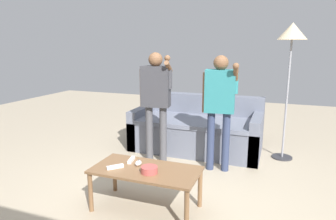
# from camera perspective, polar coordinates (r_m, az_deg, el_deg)

# --- Properties ---
(ground_plane) EXTENTS (12.00, 12.00, 0.00)m
(ground_plane) POSITION_cam_1_polar(r_m,az_deg,el_deg) (3.32, -0.25, -16.09)
(ground_plane) COLOR tan
(couch) EXTENTS (1.91, 0.95, 0.80)m
(couch) POSITION_cam_1_polar(r_m,az_deg,el_deg) (4.66, 5.55, -3.87)
(couch) COLOR slate
(couch) RESTS_ON ground
(coffee_table) EXTENTS (1.03, 0.52, 0.42)m
(coffee_table) POSITION_cam_1_polar(r_m,az_deg,el_deg) (2.96, -4.23, -11.97)
(coffee_table) COLOR brown
(coffee_table) RESTS_ON ground
(snack_bowl) EXTENTS (0.16, 0.16, 0.06)m
(snack_bowl) POSITION_cam_1_polar(r_m,az_deg,el_deg) (2.84, -3.57, -11.24)
(snack_bowl) COLOR #B24C47
(snack_bowl) RESTS_ON coffee_table
(game_remote_nunchuk) EXTENTS (0.06, 0.09, 0.05)m
(game_remote_nunchuk) POSITION_cam_1_polar(r_m,az_deg,el_deg) (3.01, -5.64, -9.97)
(game_remote_nunchuk) COLOR white
(game_remote_nunchuk) RESTS_ON coffee_table
(floor_lamp) EXTENTS (0.38, 0.38, 1.87)m
(floor_lamp) POSITION_cam_1_polar(r_m,az_deg,el_deg) (4.37, 22.43, 12.20)
(floor_lamp) COLOR #2D2D33
(floor_lamp) RESTS_ON ground
(player_right) EXTENTS (0.45, 0.31, 1.46)m
(player_right) POSITION_cam_1_polar(r_m,az_deg,el_deg) (3.75, 9.77, 1.92)
(player_right) COLOR #2D3856
(player_right) RESTS_ON ground
(player_left) EXTENTS (0.45, 0.28, 1.49)m
(player_left) POSITION_cam_1_polar(r_m,az_deg,el_deg) (3.97, -2.32, 2.93)
(player_left) COLOR #47474C
(player_left) RESTS_ON ground
(game_remote_wand_near) EXTENTS (0.14, 0.14, 0.03)m
(game_remote_wand_near) POSITION_cam_1_polar(r_m,az_deg,el_deg) (2.98, -10.01, -10.56)
(game_remote_wand_near) COLOR white
(game_remote_wand_near) RESTS_ON coffee_table
(game_remote_wand_far) EXTENTS (0.06, 0.16, 0.03)m
(game_remote_wand_far) POSITION_cam_1_polar(r_m,az_deg,el_deg) (3.12, -6.97, -9.37)
(game_remote_wand_far) COLOR white
(game_remote_wand_far) RESTS_ON coffee_table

